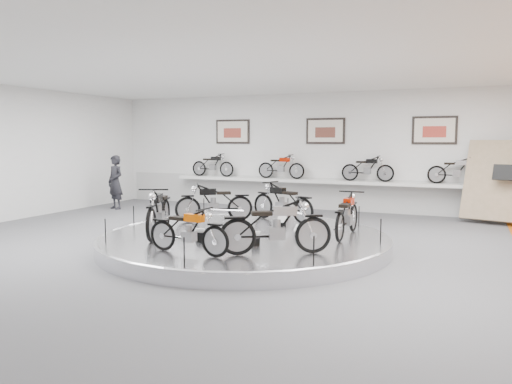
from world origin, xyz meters
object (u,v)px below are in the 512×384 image
at_px(display_platform, 244,241).
at_px(bike_a, 347,215).
at_px(bike_d, 159,211).
at_px(bike_c, 214,202).
at_px(bike_b, 282,202).
at_px(visitor, 115,182).
at_px(bike_e, 188,231).
at_px(bike_f, 276,227).
at_px(shelf, 323,181).

relative_size(display_platform, bike_a, 3.88).
bearing_deg(bike_a, bike_d, 110.21).
distance_m(bike_c, bike_d, 2.13).
xyz_separation_m(display_platform, bike_b, (0.14, 2.09, 0.66)).
distance_m(bike_a, visitor, 9.47).
bearing_deg(bike_c, visitor, -58.99).
distance_m(bike_c, bike_e, 3.68).
distance_m(bike_b, bike_e, 4.21).
bearing_deg(bike_d, bike_e, 27.59).
bearing_deg(bike_f, bike_a, 39.16).
bearing_deg(shelf, bike_e, -91.15).
xyz_separation_m(shelf, bike_b, (0.14, -4.31, -0.19)).
height_order(bike_e, visitor, visitor).
relative_size(shelf, visitor, 5.88).
relative_size(shelf, bike_b, 6.38).
distance_m(bike_d, bike_f, 3.14).
distance_m(display_platform, bike_e, 2.19).
relative_size(bike_d, visitor, 0.98).
bearing_deg(bike_e, bike_b, 91.24).
distance_m(bike_b, bike_f, 3.79).
relative_size(bike_d, bike_e, 1.23).
bearing_deg(bike_b, bike_e, 107.47).
xyz_separation_m(bike_b, visitor, (-6.86, 1.88, 0.13)).
height_order(display_platform, bike_d, bike_d).
relative_size(shelf, bike_c, 6.48).
distance_m(shelf, bike_a, 6.12).
relative_size(bike_b, visitor, 0.92).
height_order(bike_a, bike_e, bike_a).
distance_m(display_platform, bike_d, 2.01).
relative_size(bike_c, bike_e, 1.13).
bearing_deg(display_platform, bike_d, -155.99).
relative_size(display_platform, bike_d, 3.48).
bearing_deg(bike_e, shelf, 94.28).
bearing_deg(bike_e, bike_c, 115.98).
height_order(shelf, bike_b, bike_b).
xyz_separation_m(bike_e, visitor, (-6.55, 6.07, 0.20)).
bearing_deg(bike_b, bike_d, 78.63).
height_order(bike_d, bike_f, bike_d).
xyz_separation_m(bike_a, visitor, (-8.87, 3.30, 0.15)).
height_order(bike_a, bike_c, bike_c).
height_order(display_platform, bike_b, bike_b).
bearing_deg(bike_b, bike_f, 129.96).
relative_size(bike_b, bike_f, 0.97).
xyz_separation_m(bike_c, visitor, (-5.26, 2.63, 0.14)).
bearing_deg(bike_a, bike_c, 79.32).
bearing_deg(shelf, bike_b, -88.18).
xyz_separation_m(shelf, visitor, (-6.72, -2.43, -0.06)).
xyz_separation_m(bike_c, bike_f, (2.79, -2.85, 0.02)).
bearing_deg(bike_f, bike_c, 104.37).
bearing_deg(bike_d, bike_b, 125.34).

